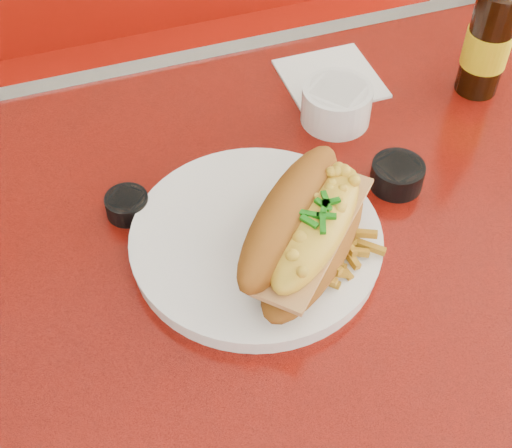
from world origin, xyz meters
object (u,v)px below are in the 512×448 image
object	(u,v)px
dinner_plate	(256,241)
fork	(309,221)
diner_table	(363,311)
mac_hoagie	(306,229)
beer_bottle	(491,33)
gravy_ramekin	(336,103)
sauce_cup_right	(397,174)
booth_bench_far	(204,119)
sauce_cup_left	(127,204)

from	to	relation	value
dinner_plate	fork	bearing A→B (deg)	0.98
diner_table	dinner_plate	world-z (taller)	dinner_plate
mac_hoagie	dinner_plate	bearing A→B (deg)	90.63
fork	beer_bottle	size ratio (longest dim) A/B	0.68
fork	gravy_ramekin	size ratio (longest dim) A/B	1.42
dinner_plate	sauce_cup_right	world-z (taller)	sauce_cup_right
mac_hoagie	fork	xyz separation A→B (m)	(0.02, 0.04, -0.04)
diner_table	gravy_ramekin	xyz separation A→B (m)	(0.03, 0.20, 0.19)
booth_bench_far	gravy_ramekin	distance (m)	0.80
booth_bench_far	gravy_ramekin	size ratio (longest dim) A/B	10.45
gravy_ramekin	sauce_cup_left	world-z (taller)	gravy_ramekin
gravy_ramekin	beer_bottle	xyz separation A→B (m)	(0.21, -0.00, 0.06)
dinner_plate	beer_bottle	bearing A→B (deg)	23.94
sauce_cup_right	booth_bench_far	bearing A→B (deg)	94.06
booth_bench_far	diner_table	bearing A→B (deg)	-90.00
diner_table	beer_bottle	size ratio (longest dim) A/B	5.12
gravy_ramekin	sauce_cup_right	xyz separation A→B (m)	(0.02, -0.14, -0.01)
mac_hoagie	beer_bottle	xyz separation A→B (m)	(0.34, 0.21, 0.03)
booth_bench_far	mac_hoagie	xyz separation A→B (m)	(-0.10, -0.82, 0.54)
gravy_ramekin	beer_bottle	distance (m)	0.22
diner_table	beer_bottle	xyz separation A→B (m)	(0.24, 0.20, 0.25)
mac_hoagie	fork	distance (m)	0.06
dinner_plate	booth_bench_far	bearing A→B (deg)	79.77
fork	beer_bottle	distance (m)	0.37
diner_table	fork	size ratio (longest dim) A/B	7.53
mac_hoagie	sauce_cup_left	bearing A→B (deg)	95.14
diner_table	mac_hoagie	distance (m)	0.24
mac_hoagie	sauce_cup_left	size ratio (longest dim) A/B	3.42
diner_table	fork	bearing A→B (deg)	160.37
booth_bench_far	beer_bottle	distance (m)	0.87
diner_table	gravy_ramekin	distance (m)	0.28
diner_table	sauce_cup_right	world-z (taller)	sauce_cup_right
booth_bench_far	beer_bottle	xyz separation A→B (m)	(0.24, -0.61, 0.57)
dinner_plate	sauce_cup_left	distance (m)	0.16
dinner_plate	mac_hoagie	size ratio (longest dim) A/B	1.45
mac_hoagie	sauce_cup_left	distance (m)	0.22
diner_table	booth_bench_far	bearing A→B (deg)	90.00
dinner_plate	mac_hoagie	world-z (taller)	mac_hoagie
dinner_plate	sauce_cup_right	distance (m)	0.20
fork	beer_bottle	world-z (taller)	beer_bottle
booth_bench_far	beer_bottle	size ratio (longest dim) A/B	5.00
diner_table	dinner_plate	xyz separation A→B (m)	(-0.14, 0.03, 0.17)
diner_table	sauce_cup_right	size ratio (longest dim) A/B	17.38
diner_table	mac_hoagie	xyz separation A→B (m)	(-0.10, -0.01, 0.22)
beer_bottle	gravy_ramekin	bearing A→B (deg)	178.98
dinner_plate	gravy_ramekin	world-z (taller)	gravy_ramekin
sauce_cup_left	beer_bottle	world-z (taller)	beer_bottle
booth_bench_far	dinner_plate	bearing A→B (deg)	-100.23
dinner_plate	fork	distance (m)	0.06
booth_bench_far	sauce_cup_left	world-z (taller)	booth_bench_far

